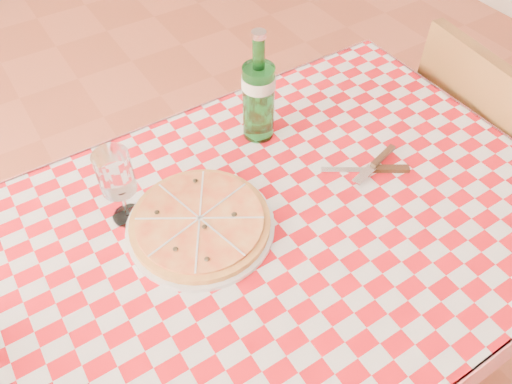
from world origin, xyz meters
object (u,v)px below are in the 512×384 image
chair_near (470,150)px  wine_glass (120,188)px  dining_table (277,250)px  pizza_plate (200,222)px  water_bottle (259,87)px

chair_near → wine_glass: bearing=180.0°
dining_table → wine_glass: 0.38m
pizza_plate → wine_glass: (-0.12, 0.11, 0.07)m
chair_near → dining_table: bearing=-168.3°
dining_table → chair_near: bearing=5.1°
chair_near → water_bottle: (-0.68, 0.20, 0.40)m
dining_table → wine_glass: bearing=143.4°
dining_table → pizza_plate: size_ratio=3.76×
chair_near → wine_glass: wine_glass is taller
dining_table → chair_near: size_ratio=1.36×
water_bottle → pizza_plate: bearing=-145.1°
pizza_plate → wine_glass: bearing=136.0°
dining_table → wine_glass: (-0.27, 0.20, 0.19)m
pizza_plate → water_bottle: size_ratio=1.11×
dining_table → wine_glass: size_ratio=6.43×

